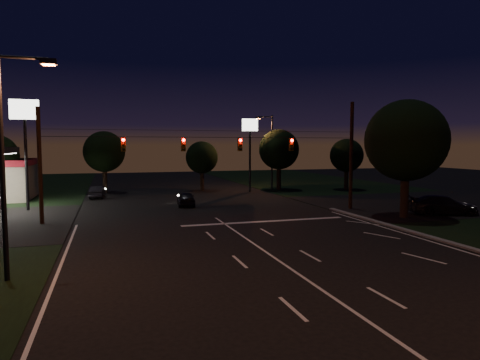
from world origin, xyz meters
name	(u,v)px	position (x,y,z in m)	size (l,w,h in m)	color
ground	(293,270)	(0.00, 0.00, 0.00)	(140.00, 140.00, 0.00)	black
cross_street_right	(420,204)	(20.00, 16.00, 0.00)	(20.00, 16.00, 0.02)	black
center_line	(375,326)	(0.00, -6.00, 0.01)	(0.14, 40.00, 0.01)	silver
stop_bar	(265,221)	(3.00, 11.50, 0.01)	(12.00, 0.50, 0.01)	silver
utility_pole_right	(350,209)	(12.00, 15.00, 0.00)	(0.30, 0.30, 9.00)	black
utility_pole_left	(42,224)	(-12.00, 15.00, 0.00)	(0.28, 0.28, 8.00)	black
signal_span	(212,144)	(0.00, 14.96, 5.50)	(24.00, 0.40, 1.56)	black
pole_sign_left_near	(25,126)	(-14.00, 22.00, 6.98)	(2.20, 0.30, 9.10)	black
pole_sign_right	(250,138)	(8.00, 30.00, 6.24)	(1.80, 0.30, 8.40)	black
street_light_left	(9,149)	(-11.24, 2.00, 5.24)	(2.20, 0.35, 9.00)	black
street_light_right_far	(270,146)	(11.24, 32.00, 5.24)	(2.20, 0.35, 9.00)	black
tree_right_near	(405,141)	(13.53, 10.17, 5.68)	(6.00, 6.00, 8.76)	black
tree_far_b	(104,152)	(-7.98, 34.13, 4.61)	(4.60, 4.60, 6.98)	black
tree_far_c	(202,158)	(3.02, 33.10, 3.90)	(3.80, 3.80, 5.86)	black
tree_far_d	(279,150)	(12.02, 31.13, 4.83)	(4.80, 4.80, 7.30)	black
tree_far_e	(346,156)	(20.02, 29.11, 4.11)	(4.00, 4.00, 6.18)	black
car_oncoming_a	(186,199)	(-1.00, 20.98, 0.63)	(1.49, 3.69, 1.26)	black
car_oncoming_b	(97,192)	(-8.73, 29.33, 0.61)	(1.30, 3.73, 1.23)	black
car_cross	(443,205)	(17.22, 10.18, 0.76)	(2.12, 5.22, 1.51)	black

